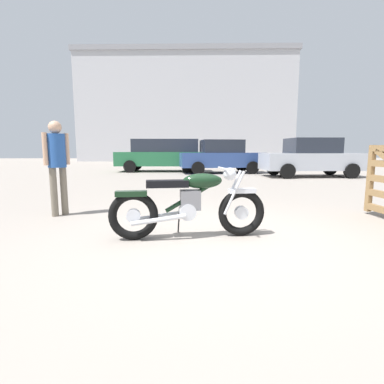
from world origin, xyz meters
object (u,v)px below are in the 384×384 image
vintage_motorcycle (190,204)px  bystander (57,158)px  dark_sedan_left (162,154)px  pale_sedan_back (311,158)px  silver_sedan_mid (221,157)px

vintage_motorcycle → bystander: bystander is taller
dark_sedan_left → pale_sedan_back: (6.61, -3.64, -0.10)m
vintage_motorcycle → dark_sedan_left: (-0.86, 12.36, 0.49)m
silver_sedan_mid → pale_sedan_back: same height
vintage_motorcycle → silver_sedan_mid: (2.18, 11.07, 0.38)m
silver_sedan_mid → pale_sedan_back: 4.27m
vintage_motorcycle → silver_sedan_mid: bearing=74.5°
pale_sedan_back → vintage_motorcycle: bearing=-123.0°
dark_sedan_left → pale_sedan_back: bearing=154.4°
vintage_motorcycle → pale_sedan_back: pale_sedan_back is taller
silver_sedan_mid → pale_sedan_back: bearing=141.9°
pale_sedan_back → bystander: bearing=-137.5°
dark_sedan_left → pale_sedan_back: size_ratio=1.14×
vintage_motorcycle → silver_sedan_mid: 11.29m
vintage_motorcycle → dark_sedan_left: bearing=89.6°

